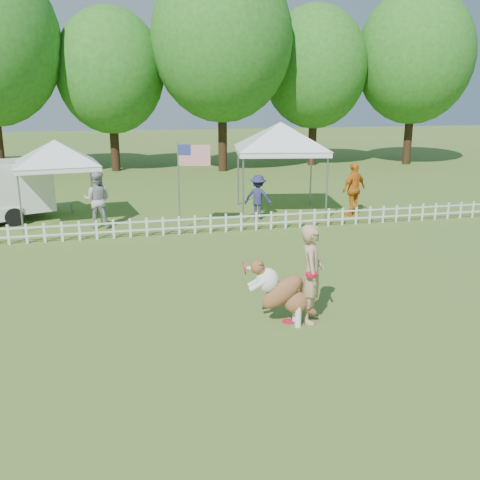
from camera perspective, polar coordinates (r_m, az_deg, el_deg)
The scene contains 15 objects.
ground at distance 10.63m, azimuth 5.00°, elevation -8.35°, with size 120.00×120.00×0.00m, color #436D22.
picket_fence at distance 17.00m, azimuth -2.34°, elevation 1.80°, with size 22.00×0.08×0.60m, color silver, non-canonical shape.
handler at distance 10.25m, azimuth 7.63°, elevation -3.58°, with size 0.70×0.46×1.92m, color tan.
dog at distance 10.11m, azimuth 4.61°, elevation -5.55°, with size 1.29×0.43×1.33m, color brown, non-canonical shape.
frisbee_on_turf at distance 10.49m, azimuth 5.19°, elevation -8.63°, with size 0.25×0.25×0.02m, color red.
canopy_tent_left at distance 19.23m, azimuth -18.84°, elevation 5.82°, with size 2.65×2.65×2.74m, color white, non-canonical shape.
canopy_tent_right at distance 19.78m, azimuth 4.27°, elevation 7.56°, with size 3.14×3.14×3.24m, color white, non-canonical shape.
flag_pole at distance 17.15m, azimuth -6.54°, elevation 5.60°, with size 1.08×0.11×2.81m, color gray, non-canonical shape.
spectator_a at distance 18.12m, azimuth -14.97°, elevation 4.17°, with size 0.90×0.70×1.86m, color #9E9FA3.
spectator_b at distance 18.77m, azimuth 1.95°, elevation 4.59°, with size 1.01×0.58×1.56m, color navy.
spectator_c at distance 19.79m, azimuth 12.05°, elevation 5.35°, with size 1.13×0.47×1.93m, color orange.
tree_center_left at distance 31.74m, azimuth -13.60°, elevation 16.00°, with size 6.00×6.00×9.80m, color #27601B, non-canonical shape.
tree_center_right at distance 30.92m, azimuth -1.94°, elevation 19.02°, with size 7.60×7.60×12.60m, color #27601B, non-canonical shape.
tree_right at distance 33.99m, azimuth 7.95°, elevation 16.69°, with size 6.20×6.20×10.40m, color #27601B, non-canonical shape.
tree_far_right at distance 35.71m, azimuth 18.02°, elevation 16.85°, with size 7.00×7.00×11.40m, color #27601B, non-canonical shape.
Camera 1 is at (-3.12, -9.24, 4.24)m, focal length 40.00 mm.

